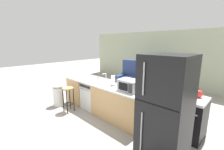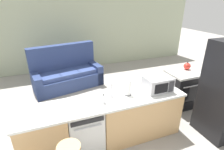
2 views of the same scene
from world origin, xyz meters
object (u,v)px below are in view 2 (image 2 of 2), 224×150
stove_range (182,89)px  couch (67,74)px  microwave (158,84)px  paper_towel_roll (128,88)px  soap_bottle (104,99)px  kettle (187,66)px  dishwasher (85,128)px

stove_range → couch: (-2.58, 2.14, -0.06)m
microwave → paper_towel_roll: size_ratio=1.77×
soap_bottle → kettle: kettle is taller
dishwasher → paper_towel_roll: (0.84, 0.05, 0.62)m
dishwasher → couch: 2.69m
soap_bottle → paper_towel_roll: bearing=13.0°
kettle → couch: (-2.75, 2.01, -0.59)m
soap_bottle → kettle: 2.53m
dishwasher → kettle: size_ratio=4.10×
microwave → soap_bottle: (-1.09, -0.06, -0.07)m
paper_towel_roll → couch: 2.83m
dishwasher → couch: size_ratio=0.39×
paper_towel_roll → couch: (-0.82, 2.63, -0.64)m
dishwasher → microwave: microwave is taller
paper_towel_roll → kettle: bearing=18.0°
microwave → paper_towel_roll: (-0.60, 0.06, -0.00)m
dishwasher → microwave: size_ratio=1.68×
dishwasher → paper_towel_roll: bearing=3.7°
paper_towel_roll → kettle: size_ratio=1.38×
dishwasher → soap_bottle: bearing=-10.0°
stove_range → paper_towel_roll: bearing=-164.3°
dishwasher → stove_range: size_ratio=0.93×
microwave → paper_towel_roll: bearing=174.7°
soap_bottle → couch: (-0.32, 2.75, -0.58)m
dishwasher → paper_towel_roll: paper_towel_roll is taller
dishwasher → paper_towel_roll: 1.05m
paper_towel_roll → soap_bottle: bearing=-167.0°
microwave → kettle: size_ratio=2.44×
soap_bottle → kettle: bearing=17.0°
microwave → couch: couch is taller
dishwasher → microwave: bearing=-0.1°
stove_range → soap_bottle: 2.39m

